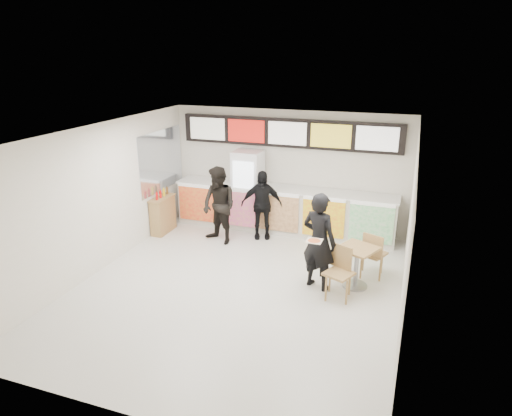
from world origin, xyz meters
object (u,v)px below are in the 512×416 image
at_px(customer_main, 319,241).
at_px(drinks_fridge, 248,190).
at_px(service_counter, 283,210).
at_px(customer_left, 219,206).
at_px(cafe_table, 357,260).
at_px(customer_mid, 261,205).
at_px(condiment_ledge, 163,214).

bearing_deg(customer_main, drinks_fridge, -26.53).
distance_m(service_counter, customer_left, 1.72).
xyz_separation_m(service_counter, cafe_table, (2.13, -2.29, -0.00)).
bearing_deg(drinks_fridge, service_counter, -0.99).
distance_m(customer_mid, condiment_ledge, 2.52).
height_order(customer_main, condiment_ledge, customer_main).
bearing_deg(service_counter, customer_left, -136.58).
distance_m(service_counter, customer_main, 2.95).
distance_m(service_counter, cafe_table, 3.12).
xyz_separation_m(drinks_fridge, cafe_table, (3.06, -2.30, -0.43)).
bearing_deg(drinks_fridge, customer_left, -103.69).
bearing_deg(condiment_ledge, customer_left, -4.52).
bearing_deg(customer_left, condiment_ledge, -161.76).
height_order(drinks_fridge, customer_mid, drinks_fridge).
bearing_deg(cafe_table, service_counter, 157.10).
bearing_deg(customer_main, customer_mid, -27.12).
bearing_deg(customer_mid, cafe_table, -54.96).
height_order(drinks_fridge, customer_left, drinks_fridge).
relative_size(service_counter, drinks_fridge, 2.78).
bearing_deg(customer_mid, customer_left, -164.09).
relative_size(customer_main, customer_mid, 1.13).
bearing_deg(customer_left, customer_main, -4.90).
height_order(service_counter, drinks_fridge, drinks_fridge).
xyz_separation_m(service_counter, customer_mid, (-0.38, -0.54, 0.27)).
bearing_deg(customer_main, customer_left, -6.94).
bearing_deg(cafe_table, customer_main, -135.36).
bearing_deg(drinks_fridge, cafe_table, -36.91).
xyz_separation_m(service_counter, condiment_ledge, (-2.82, -1.03, -0.10)).
height_order(service_counter, condiment_ledge, service_counter).
relative_size(customer_mid, cafe_table, 0.98).
bearing_deg(condiment_ledge, customer_mid, 11.26).
bearing_deg(customer_main, condiment_ledge, 1.08).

